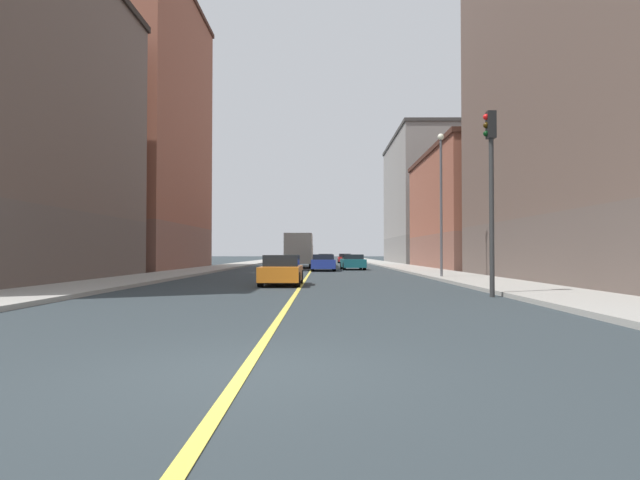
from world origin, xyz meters
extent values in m
plane|color=#2C353A|center=(0.00, 0.00, 0.00)|extent=(400.00, 400.00, 0.00)
cube|color=#9E9B93|center=(8.73, 49.00, 0.07)|extent=(3.56, 168.00, 0.15)
cube|color=#9E9B93|center=(-8.73, 49.00, 0.07)|extent=(3.56, 168.00, 0.15)
cube|color=#E5D14C|center=(0.00, 49.00, 0.01)|extent=(0.16, 154.00, 0.01)
cube|color=brown|center=(16.32, 41.57, 1.53)|extent=(11.61, 19.49, 3.05)
cube|color=#93513D|center=(16.32, 41.57, 6.67)|extent=(11.61, 19.49, 7.23)
cube|color=#42241B|center=(16.32, 41.57, 10.49)|extent=(11.91, 19.79, 0.40)
cube|color=slate|center=(16.32, 64.94, 1.77)|extent=(11.61, 22.03, 3.53)
cube|color=gray|center=(16.32, 64.94, 10.10)|extent=(11.61, 22.03, 13.13)
cube|color=#3B3937|center=(16.32, 64.94, 16.86)|extent=(11.91, 22.33, 0.40)
cube|color=brown|center=(-16.32, 38.56, 1.90)|extent=(11.61, 18.06, 3.80)
cube|color=#93513D|center=(-16.32, 38.56, 13.79)|extent=(11.61, 18.06, 19.99)
cylinder|color=#2D2D2D|center=(6.55, 10.88, 2.63)|extent=(0.16, 0.16, 5.26)
cube|color=black|center=(6.55, 10.88, 5.71)|extent=(0.28, 0.32, 0.90)
sphere|color=red|center=(6.39, 10.88, 5.98)|extent=(0.20, 0.20, 0.20)
sphere|color=#352204|center=(6.39, 10.88, 5.70)|extent=(0.20, 0.20, 0.20)
sphere|color=black|center=(6.39, 10.88, 5.42)|extent=(0.20, 0.20, 0.20)
cylinder|color=#4C4C51|center=(7.55, 22.72, 3.96)|extent=(0.14, 0.14, 7.63)
sphere|color=#EAEACC|center=(7.55, 22.72, 7.93)|extent=(0.36, 0.36, 0.36)
cube|color=#1E6B38|center=(1.22, 52.40, 0.55)|extent=(1.87, 4.56, 0.67)
cube|color=black|center=(1.22, 52.37, 1.10)|extent=(1.59, 2.22, 0.43)
cylinder|color=black|center=(0.39, 53.78, 0.32)|extent=(0.24, 0.65, 0.64)
cylinder|color=black|center=(1.96, 53.82, 0.32)|extent=(0.24, 0.65, 0.64)
cylinder|color=black|center=(0.47, 50.98, 0.32)|extent=(0.24, 0.65, 0.64)
cylinder|color=black|center=(2.05, 51.03, 0.32)|extent=(0.24, 0.65, 0.64)
cube|color=#196670|center=(3.52, 38.61, 0.56)|extent=(2.06, 4.52, 0.69)
cube|color=black|center=(3.52, 38.51, 1.11)|extent=(1.72, 2.11, 0.40)
cylinder|color=black|center=(2.61, 39.94, 0.32)|extent=(0.25, 0.65, 0.64)
cylinder|color=black|center=(4.30, 40.02, 0.32)|extent=(0.25, 0.65, 0.64)
cylinder|color=black|center=(2.74, 37.20, 0.32)|extent=(0.25, 0.65, 0.64)
cylinder|color=black|center=(4.43, 37.28, 0.32)|extent=(0.25, 0.65, 0.64)
cube|color=#23389E|center=(0.99, 35.46, 0.57)|extent=(1.89, 4.41, 0.69)
cube|color=black|center=(0.99, 35.35, 1.12)|extent=(1.66, 2.12, 0.41)
cylinder|color=black|center=(0.12, 36.82, 0.32)|extent=(0.22, 0.64, 0.64)
cylinder|color=black|center=(1.84, 36.83, 0.32)|extent=(0.22, 0.64, 0.64)
cylinder|color=black|center=(0.13, 34.09, 0.32)|extent=(0.22, 0.64, 0.64)
cylinder|color=black|center=(1.85, 34.09, 0.32)|extent=(0.22, 0.64, 0.64)
cube|color=black|center=(4.12, 48.79, 0.50)|extent=(1.98, 4.33, 0.55)
cube|color=black|center=(4.12, 48.81, 0.99)|extent=(1.70, 2.01, 0.43)
cylinder|color=black|center=(3.28, 50.14, 0.32)|extent=(0.23, 0.64, 0.64)
cylinder|color=black|center=(5.01, 50.11, 0.32)|extent=(0.23, 0.64, 0.64)
cylinder|color=black|center=(3.22, 47.48, 0.32)|extent=(0.23, 0.64, 0.64)
cylinder|color=black|center=(4.95, 47.45, 0.32)|extent=(0.23, 0.64, 0.64)
cube|color=red|center=(3.98, 66.59, 0.54)|extent=(1.82, 4.12, 0.65)
cube|color=black|center=(3.98, 66.49, 1.09)|extent=(1.59, 1.90, 0.44)
cylinder|color=black|center=(3.15, 67.87, 0.32)|extent=(0.22, 0.64, 0.64)
cylinder|color=black|center=(4.80, 67.87, 0.32)|extent=(0.22, 0.64, 0.64)
cylinder|color=black|center=(3.16, 65.32, 0.32)|extent=(0.22, 0.64, 0.64)
cylinder|color=black|center=(4.81, 65.32, 0.32)|extent=(0.22, 0.64, 0.64)
cube|color=orange|center=(-0.89, 17.00, 0.54)|extent=(1.76, 3.95, 0.64)
cube|color=black|center=(-0.89, 17.06, 1.11)|extent=(1.54, 1.69, 0.50)
cylinder|color=black|center=(-1.66, 18.23, 0.32)|extent=(0.22, 0.64, 0.64)
cylinder|color=black|center=(-0.09, 18.22, 0.32)|extent=(0.22, 0.64, 0.64)
cylinder|color=black|center=(-1.68, 15.78, 0.32)|extent=(0.22, 0.64, 0.64)
cylinder|color=black|center=(-0.11, 15.77, 0.32)|extent=(0.22, 0.64, 0.64)
cube|color=beige|center=(-1.30, 46.71, 1.26)|extent=(2.47, 2.13, 1.83)
cube|color=#B2B2A8|center=(-1.30, 42.69, 1.84)|extent=(2.47, 5.01, 2.78)
cylinder|color=black|center=(-2.43, 46.33, 0.45)|extent=(0.30, 0.90, 0.90)
cylinder|color=black|center=(-0.16, 46.33, 0.45)|extent=(0.30, 0.90, 0.90)
cylinder|color=black|center=(-2.43, 41.63, 0.45)|extent=(0.30, 0.90, 0.90)
cylinder|color=black|center=(-0.16, 41.63, 0.45)|extent=(0.30, 0.90, 0.90)
camera|label=1|loc=(0.97, -6.50, 1.47)|focal=29.53mm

